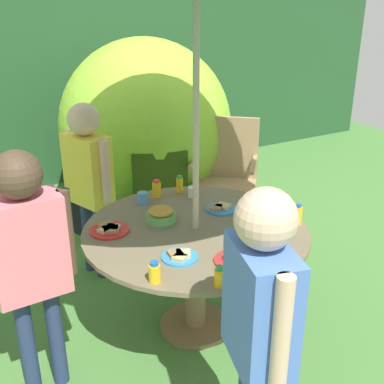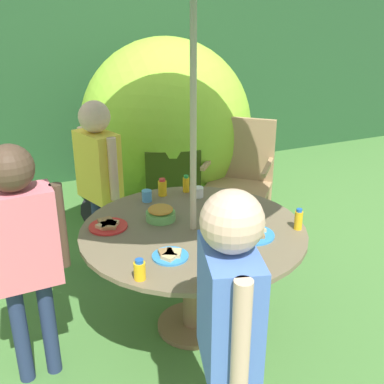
{
  "view_description": "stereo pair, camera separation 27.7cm",
  "coord_description": "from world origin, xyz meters",
  "px_view_note": "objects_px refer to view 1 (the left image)",
  "views": [
    {
      "loc": [
        -1.25,
        -2.13,
        1.95
      ],
      "look_at": [
        0.05,
        0.13,
        0.87
      ],
      "focal_mm": 44.37,
      "sensor_mm": 36.0,
      "label": 1
    },
    {
      "loc": [
        -1.0,
        -2.26,
        1.95
      ],
      "look_at": [
        0.05,
        0.13,
        0.87
      ],
      "focal_mm": 44.37,
      "sensor_mm": 36.0,
      "label": 2
    }
  ],
  "objects_px": {
    "plate_back_edge": "(180,256)",
    "juice_bottle_center_back": "(157,189)",
    "plate_center_front": "(109,229)",
    "child_in_yellow_shirt": "(88,170)",
    "plate_far_left": "(255,231)",
    "garden_table": "(196,249)",
    "child_in_blue_shirt": "(260,307)",
    "dome_tent": "(146,127)",
    "juice_bottle_mid_right": "(298,215)",
    "juice_bottle_near_left": "(219,277)",
    "juice_bottle_far_right": "(155,273)",
    "cup_near": "(142,198)",
    "plate_near_right": "(237,260)",
    "snack_bowl": "(161,215)",
    "juice_bottle_mid_left": "(180,184)",
    "wooden_chair": "(225,171)",
    "cup_far": "(193,192)",
    "child_in_pink_shirt": "(28,247)",
    "plate_front_edge": "(220,208)"
  },
  "relations": [
    {
      "from": "juice_bottle_far_right",
      "to": "child_in_yellow_shirt",
      "type": "bearing_deg",
      "value": 84.71
    },
    {
      "from": "child_in_pink_shirt",
      "to": "juice_bottle_mid_left",
      "type": "height_order",
      "value": "child_in_pink_shirt"
    },
    {
      "from": "plate_center_front",
      "to": "plate_back_edge",
      "type": "relative_size",
      "value": 1.18
    },
    {
      "from": "plate_near_right",
      "to": "juice_bottle_mid_right",
      "type": "height_order",
      "value": "juice_bottle_mid_right"
    },
    {
      "from": "garden_table",
      "to": "cup_near",
      "type": "height_order",
      "value": "cup_near"
    },
    {
      "from": "garden_table",
      "to": "plate_back_edge",
      "type": "bearing_deg",
      "value": -133.66
    },
    {
      "from": "juice_bottle_far_right",
      "to": "cup_near",
      "type": "relative_size",
      "value": 1.43
    },
    {
      "from": "wooden_chair",
      "to": "snack_bowl",
      "type": "relative_size",
      "value": 5.71
    },
    {
      "from": "wooden_chair",
      "to": "child_in_blue_shirt",
      "type": "relative_size",
      "value": 0.76
    },
    {
      "from": "plate_far_left",
      "to": "juice_bottle_mid_right",
      "type": "xyz_separation_m",
      "value": [
        0.29,
        -0.04,
        0.05
      ]
    },
    {
      "from": "child_in_pink_shirt",
      "to": "juice_bottle_far_right",
      "type": "distance_m",
      "value": 0.61
    },
    {
      "from": "plate_far_left",
      "to": "child_in_yellow_shirt",
      "type": "bearing_deg",
      "value": 117.35
    },
    {
      "from": "plate_back_edge",
      "to": "juice_bottle_center_back",
      "type": "relative_size",
      "value": 1.58
    },
    {
      "from": "garden_table",
      "to": "child_in_blue_shirt",
      "type": "bearing_deg",
      "value": -106.26
    },
    {
      "from": "child_in_blue_shirt",
      "to": "juice_bottle_near_left",
      "type": "height_order",
      "value": "child_in_blue_shirt"
    },
    {
      "from": "dome_tent",
      "to": "juice_bottle_center_back",
      "type": "relative_size",
      "value": 18.02
    },
    {
      "from": "juice_bottle_near_left",
      "to": "juice_bottle_far_right",
      "type": "distance_m",
      "value": 0.31
    },
    {
      "from": "plate_center_front",
      "to": "juice_bottle_far_right",
      "type": "relative_size",
      "value": 2.11
    },
    {
      "from": "garden_table",
      "to": "juice_bottle_center_back",
      "type": "relative_size",
      "value": 10.91
    },
    {
      "from": "juice_bottle_far_right",
      "to": "cup_far",
      "type": "relative_size",
      "value": 1.53
    },
    {
      "from": "juice_bottle_near_left",
      "to": "juice_bottle_mid_left",
      "type": "xyz_separation_m",
      "value": [
        0.39,
        1.1,
        0.01
      ]
    },
    {
      "from": "juice_bottle_mid_right",
      "to": "dome_tent",
      "type": "bearing_deg",
      "value": 90.02
    },
    {
      "from": "wooden_chair",
      "to": "child_in_pink_shirt",
      "type": "bearing_deg",
      "value": -109.19
    },
    {
      "from": "child_in_blue_shirt",
      "to": "juice_bottle_near_left",
      "type": "xyz_separation_m",
      "value": [
        0.08,
        0.4,
        -0.11
      ]
    },
    {
      "from": "cup_far",
      "to": "wooden_chair",
      "type": "bearing_deg",
      "value": 41.88
    },
    {
      "from": "snack_bowl",
      "to": "plate_far_left",
      "type": "distance_m",
      "value": 0.57
    },
    {
      "from": "plate_back_edge",
      "to": "plate_near_right",
      "type": "xyz_separation_m",
      "value": [
        0.24,
        -0.17,
        -0.0
      ]
    },
    {
      "from": "dome_tent",
      "to": "cup_near",
      "type": "relative_size",
      "value": 29.09
    },
    {
      "from": "snack_bowl",
      "to": "plate_back_edge",
      "type": "xyz_separation_m",
      "value": [
        -0.11,
        -0.44,
        -0.03
      ]
    },
    {
      "from": "garden_table",
      "to": "snack_bowl",
      "type": "distance_m",
      "value": 0.29
    },
    {
      "from": "plate_far_left",
      "to": "juice_bottle_center_back",
      "type": "relative_size",
      "value": 2.08
    },
    {
      "from": "plate_front_edge",
      "to": "cup_far",
      "type": "bearing_deg",
      "value": 99.38
    },
    {
      "from": "juice_bottle_mid_right",
      "to": "cup_far",
      "type": "distance_m",
      "value": 0.74
    },
    {
      "from": "juice_bottle_far_right",
      "to": "cup_far",
      "type": "distance_m",
      "value": 1.04
    },
    {
      "from": "child_in_yellow_shirt",
      "to": "juice_bottle_center_back",
      "type": "relative_size",
      "value": 10.76
    },
    {
      "from": "child_in_yellow_shirt",
      "to": "plate_far_left",
      "type": "bearing_deg",
      "value": 7.99
    },
    {
      "from": "juice_bottle_near_left",
      "to": "juice_bottle_mid_left",
      "type": "height_order",
      "value": "juice_bottle_mid_left"
    },
    {
      "from": "child_in_yellow_shirt",
      "to": "juice_bottle_mid_right",
      "type": "distance_m",
      "value": 1.48
    },
    {
      "from": "plate_near_right",
      "to": "cup_near",
      "type": "xyz_separation_m",
      "value": [
        -0.11,
        0.91,
        0.03
      ]
    },
    {
      "from": "plate_center_front",
      "to": "cup_near",
      "type": "relative_size",
      "value": 3.02
    },
    {
      "from": "child_in_pink_shirt",
      "to": "juice_bottle_near_left",
      "type": "distance_m",
      "value": 0.92
    },
    {
      "from": "dome_tent",
      "to": "juice_bottle_far_right",
      "type": "distance_m",
      "value": 2.48
    },
    {
      "from": "juice_bottle_mid_left",
      "to": "cup_near",
      "type": "bearing_deg",
      "value": -171.52
    },
    {
      "from": "garden_table",
      "to": "dome_tent",
      "type": "bearing_deg",
      "value": 73.66
    },
    {
      "from": "plate_back_edge",
      "to": "juice_bottle_near_left",
      "type": "xyz_separation_m",
      "value": [
        0.04,
        -0.31,
        0.04
      ]
    },
    {
      "from": "snack_bowl",
      "to": "cup_far",
      "type": "relative_size",
      "value": 2.57
    },
    {
      "from": "child_in_pink_shirt",
      "to": "plate_center_front",
      "type": "bearing_deg",
      "value": 24.52
    },
    {
      "from": "dome_tent",
      "to": "plate_back_edge",
      "type": "xyz_separation_m",
      "value": [
        -0.8,
        -2.14,
        -0.09
      ]
    },
    {
      "from": "cup_near",
      "to": "cup_far",
      "type": "distance_m",
      "value": 0.35
    },
    {
      "from": "plate_near_right",
      "to": "cup_near",
      "type": "height_order",
      "value": "cup_near"
    }
  ]
}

